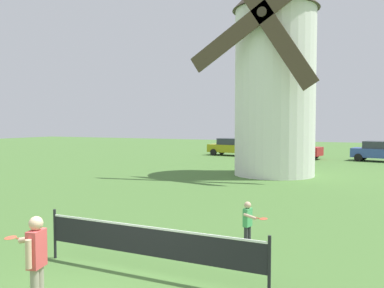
% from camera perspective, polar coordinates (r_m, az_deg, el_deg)
% --- Properties ---
extents(windmill, '(8.05, 5.24, 12.61)m').
position_cam_1_polar(windmill, '(24.03, 11.48, 10.29)').
color(windmill, white).
rests_on(windmill, ground_plane).
extents(tennis_net, '(4.92, 0.06, 1.10)m').
position_cam_1_polar(tennis_net, '(8.33, -6.14, -13.37)').
color(tennis_net, black).
rests_on(tennis_net, ground_plane).
extents(player_near, '(0.88, 0.50, 1.52)m').
position_cam_1_polar(player_near, '(7.32, -20.95, -14.44)').
color(player_near, '#9E937F').
rests_on(player_near, ground_plane).
extents(player_far, '(0.67, 0.57, 1.11)m').
position_cam_1_polar(player_far, '(10.18, 7.86, -10.63)').
color(player_far, '#333338').
rests_on(player_far, ground_plane).
extents(parked_car_mustard, '(4.42, 2.18, 1.56)m').
position_cam_1_polar(parked_car_mustard, '(37.37, 5.59, -0.37)').
color(parked_car_mustard, '#999919').
rests_on(parked_car_mustard, ground_plane).
extents(parked_car_red, '(4.50, 2.44, 1.56)m').
position_cam_1_polar(parked_car_red, '(35.21, 14.13, -0.65)').
color(parked_car_red, red).
rests_on(parked_car_red, ground_plane).
extents(parked_car_blue, '(4.18, 2.43, 1.56)m').
position_cam_1_polar(parked_car_blue, '(34.69, 24.64, -0.90)').
color(parked_car_blue, '#334C99').
rests_on(parked_car_blue, ground_plane).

